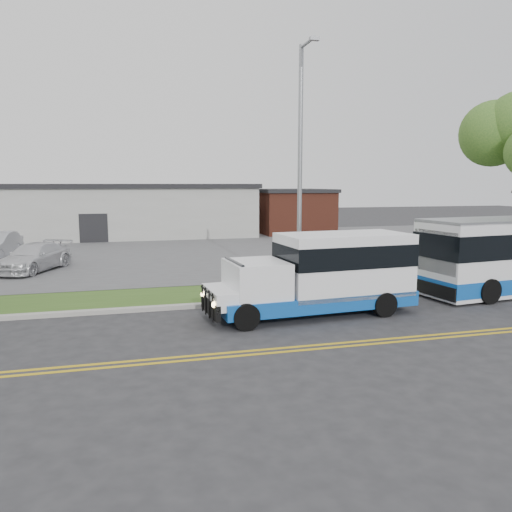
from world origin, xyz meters
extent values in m
plane|color=#28282B|center=(0.00, 0.00, 0.00)|extent=(140.00, 140.00, 0.00)
cube|color=gold|center=(0.00, -3.85, 0.01)|extent=(70.00, 0.12, 0.01)
cube|color=gold|center=(0.00, -4.15, 0.01)|extent=(70.00, 0.12, 0.01)
cube|color=#9E9B93|center=(0.00, 1.10, 0.07)|extent=(80.00, 0.30, 0.15)
cube|color=#34541C|center=(0.00, 2.90, 0.05)|extent=(80.00, 3.30, 0.10)
cube|color=#4C4C4F|center=(0.00, 17.00, 0.05)|extent=(80.00, 25.00, 0.10)
cube|color=#9E9E99|center=(-6.00, 27.00, 2.00)|extent=(25.00, 10.00, 4.00)
cube|color=black|center=(-6.00, 27.00, 4.17)|extent=(25.40, 10.40, 0.35)
cube|color=black|center=(-6.00, 22.05, 1.10)|extent=(2.00, 0.15, 2.20)
cube|color=brown|center=(10.50, 26.00, 1.80)|extent=(6.00, 7.00, 3.60)
cube|color=black|center=(10.50, 26.00, 3.75)|extent=(6.30, 7.30, 0.30)
cylinder|color=gray|center=(3.00, 2.80, 4.85)|extent=(0.18, 0.18, 9.50)
cylinder|color=gray|center=(3.00, 2.10, 9.50)|extent=(0.12, 1.40, 0.12)
cube|color=gray|center=(3.00, 1.45, 9.45)|extent=(0.35, 0.18, 0.12)
cube|color=#0F4CA6|center=(2.29, -0.75, 0.54)|extent=(6.79, 2.73, 0.49)
cube|color=white|center=(3.36, -0.67, 1.66)|extent=(4.45, 2.56, 2.05)
cube|color=black|center=(3.36, -0.67, 2.00)|extent=(4.48, 2.60, 0.73)
cube|color=white|center=(0.25, -0.91, 1.32)|extent=(1.91, 2.22, 1.17)
cube|color=black|center=(-0.48, -0.96, 1.51)|extent=(0.23, 1.86, 0.88)
cube|color=white|center=(-0.83, -0.99, 0.83)|extent=(1.12, 2.07, 0.54)
cube|color=black|center=(-1.26, -1.02, 0.54)|extent=(0.29, 2.01, 0.49)
sphere|color=#FFD88C|center=(-1.26, -1.75, 0.78)|extent=(0.21, 0.21, 0.20)
sphere|color=#FFD88C|center=(-1.37, -0.29, 0.78)|extent=(0.21, 0.21, 0.20)
cylinder|color=black|center=(-0.36, -2.01, 0.41)|extent=(0.84, 0.33, 0.82)
cylinder|color=black|center=(-0.51, 0.10, 0.41)|extent=(0.84, 0.33, 0.82)
cylinder|color=black|center=(4.42, -1.65, 0.41)|extent=(0.84, 0.33, 0.82)
cylinder|color=black|center=(4.26, 0.45, 0.41)|extent=(0.84, 0.33, 0.82)
cube|color=black|center=(7.35, -0.04, 1.85)|extent=(0.37, 2.24, 1.56)
cube|color=black|center=(7.29, -0.05, 0.44)|extent=(0.41, 2.43, 0.49)
cylinder|color=black|center=(8.99, -1.00, 0.47)|extent=(0.97, 0.42, 0.94)
cylinder|color=black|center=(8.72, 1.29, 0.47)|extent=(0.97, 0.42, 0.94)
imported|color=silver|center=(-8.15, 10.13, 0.78)|extent=(3.61, 5.02, 1.35)
camera|label=1|loc=(-3.74, -16.05, 4.34)|focal=35.00mm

